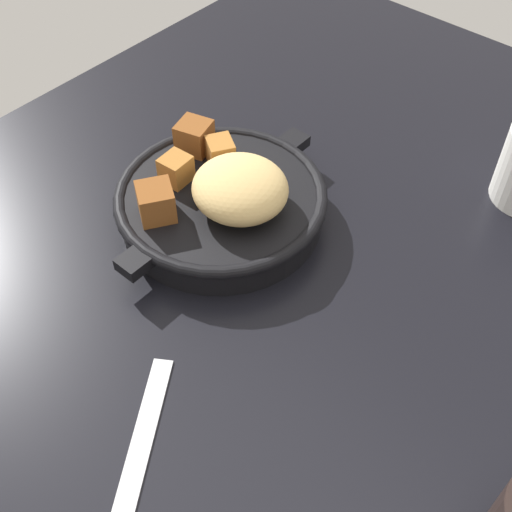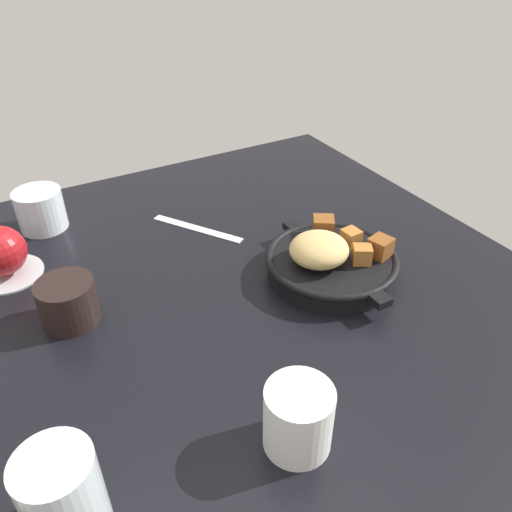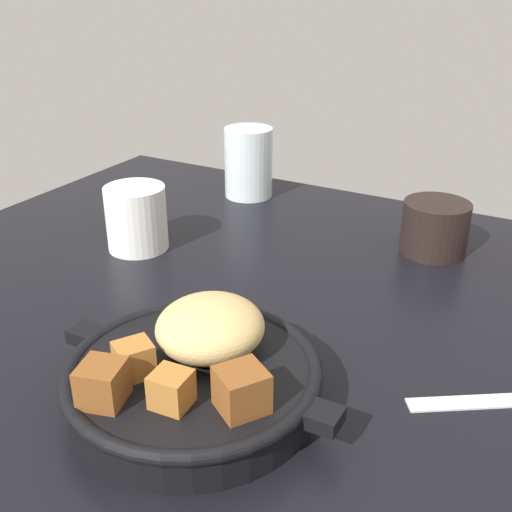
# 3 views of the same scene
# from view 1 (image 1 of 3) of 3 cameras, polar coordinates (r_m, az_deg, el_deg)

# --- Properties ---
(ground_plane) EXTENTS (0.97, 0.82, 0.02)m
(ground_plane) POSITION_cam_1_polar(r_m,az_deg,el_deg) (0.60, 4.10, -3.24)
(ground_plane) COLOR black
(cast_iron_skillet) EXTENTS (0.24, 0.20, 0.08)m
(cast_iron_skillet) POSITION_cam_1_polar(r_m,az_deg,el_deg) (0.62, -2.94, 4.91)
(cast_iron_skillet) COLOR black
(cast_iron_skillet) RESTS_ON ground_plane
(butter_knife) EXTENTS (0.16, 0.11, 0.00)m
(butter_knife) POSITION_cam_1_polar(r_m,az_deg,el_deg) (0.50, -10.34, -17.20)
(butter_knife) COLOR silver
(butter_knife) RESTS_ON ground_plane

